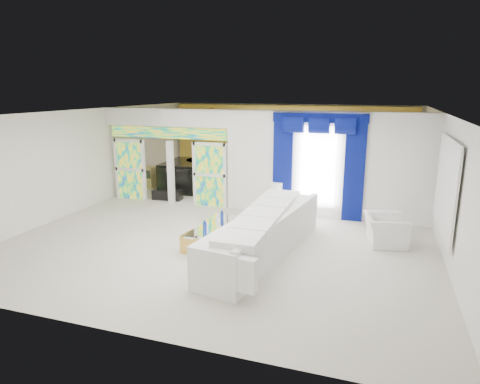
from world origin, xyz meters
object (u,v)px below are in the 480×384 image
(white_sofa, at_px, (264,235))
(coffee_table, at_px, (213,234))
(grand_piano, at_px, (188,175))
(console_table, at_px, (286,209))
(armchair, at_px, (385,230))

(white_sofa, height_order, coffee_table, white_sofa)
(white_sofa, xyz_separation_m, coffee_table, (-1.35, 0.30, -0.23))
(white_sofa, relative_size, grand_piano, 2.26)
(white_sofa, bearing_deg, grand_piano, 138.46)
(grand_piano, bearing_deg, white_sofa, -54.29)
(console_table, relative_size, armchair, 1.05)
(console_table, height_order, armchair, armchair)
(console_table, distance_m, armchair, 3.15)
(coffee_table, height_order, armchair, armchair)
(white_sofa, xyz_separation_m, grand_piano, (-4.30, 5.16, 0.08))
(console_table, bearing_deg, armchair, -29.41)
(armchair, bearing_deg, coffee_table, 96.91)
(coffee_table, relative_size, console_table, 1.67)
(grand_piano, bearing_deg, armchair, -31.96)
(white_sofa, xyz_separation_m, console_table, (-0.18, 3.08, -0.25))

